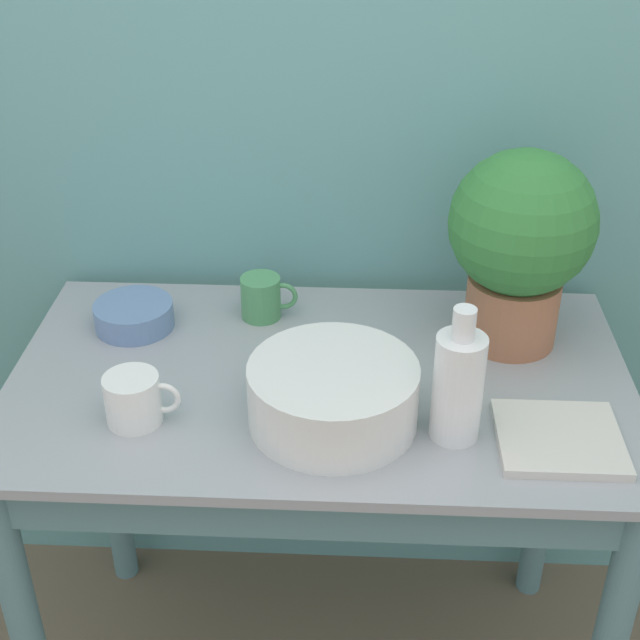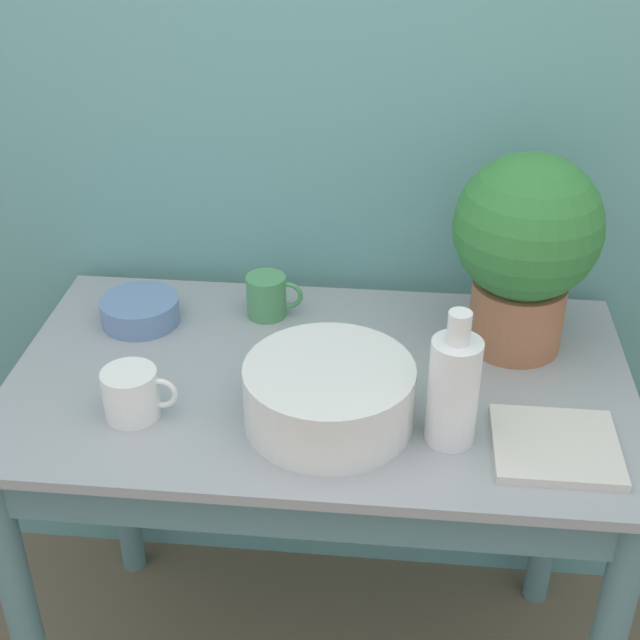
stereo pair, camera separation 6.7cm
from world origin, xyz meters
name	(u,v)px [view 1 (the left image)]	position (x,y,z in m)	size (l,w,h in m)	color
wall_back	(330,115)	(0.00, 0.72, 1.20)	(6.00, 0.05, 2.40)	#609E9E
counter_table	(319,461)	(0.00, 0.31, 0.65)	(1.14, 0.67, 0.84)	slate
potted_plant	(520,239)	(0.36, 0.48, 1.05)	(0.27, 0.27, 0.39)	#A36647
bowl_wash_large	(333,395)	(0.03, 0.20, 0.89)	(0.29, 0.29, 0.11)	silver
bottle_tall	(458,384)	(0.23, 0.17, 0.94)	(0.08, 0.08, 0.24)	white
mug_white	(134,399)	(-0.31, 0.19, 0.88)	(0.13, 0.09, 0.09)	white
mug_green	(262,297)	(-0.13, 0.54, 0.88)	(0.12, 0.08, 0.09)	#4C935B
bowl_small_blue	(134,315)	(-0.38, 0.49, 0.86)	(0.16, 0.16, 0.05)	#6684B2
tray_board	(559,438)	(0.40, 0.16, 0.84)	(0.20, 0.19, 0.02)	beige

